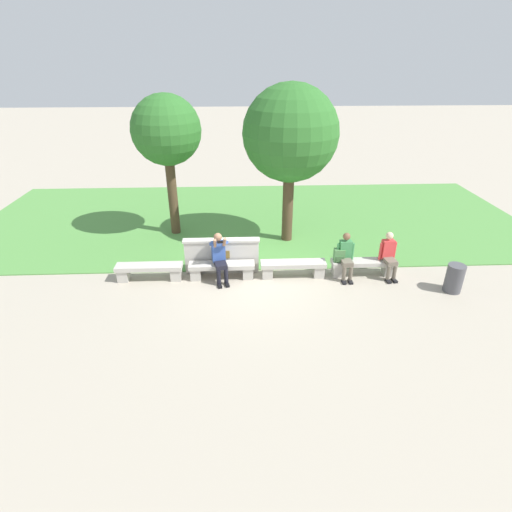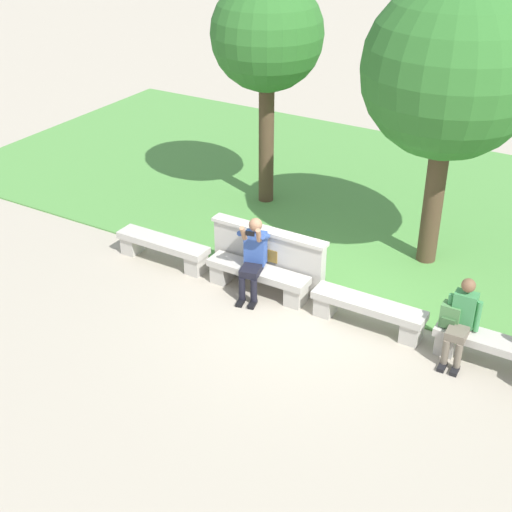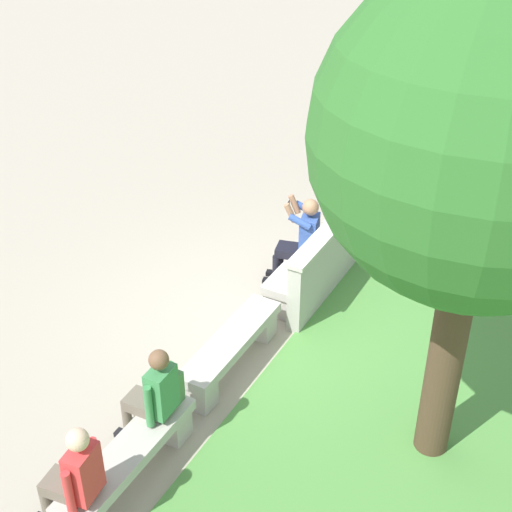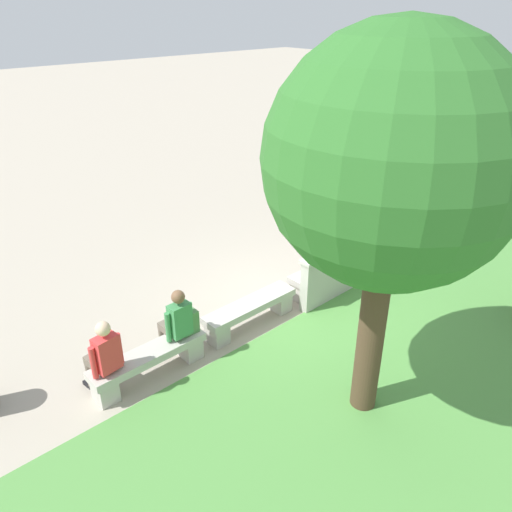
{
  "view_description": "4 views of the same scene",
  "coord_description": "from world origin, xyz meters",
  "px_view_note": "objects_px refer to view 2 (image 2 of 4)",
  "views": [
    {
      "loc": [
        -0.47,
        -9.54,
        5.5
      ],
      "look_at": [
        -0.06,
        -0.46,
        0.89
      ],
      "focal_mm": 28.0,
      "sensor_mm": 36.0,
      "label": 1
    },
    {
      "loc": [
        4.12,
        -8.64,
        6.34
      ],
      "look_at": [
        -0.71,
        -0.51,
        1.01
      ],
      "focal_mm": 50.0,
      "sensor_mm": 36.0,
      "label": 2
    },
    {
      "loc": [
        6.53,
        3.35,
        5.54
      ],
      "look_at": [
        -0.22,
        -0.32,
        0.8
      ],
      "focal_mm": 50.0,
      "sensor_mm": 36.0,
      "label": 3
    },
    {
      "loc": [
        5.61,
        5.28,
        4.92
      ],
      "look_at": [
        0.25,
        -0.66,
        0.82
      ],
      "focal_mm": 35.0,
      "sensor_mm": 36.0,
      "label": 4
    }
  ],
  "objects_px": {
    "bench_far": "(497,350)",
    "person_photographer": "(253,254)",
    "bench_mid": "(368,310)",
    "tree_left_background": "(451,72)",
    "backpack": "(451,316)",
    "tree_behind_wall": "(267,37)",
    "person_distant": "(461,318)",
    "bench_near": "(258,276)",
    "bench_main": "(163,247)"
  },
  "relations": [
    {
      "from": "bench_near",
      "to": "backpack",
      "type": "xyz_separation_m",
      "value": [
        3.19,
        -0.01,
        0.33
      ]
    },
    {
      "from": "bench_far",
      "to": "backpack",
      "type": "relative_size",
      "value": 4.15
    },
    {
      "from": "person_distant",
      "to": "tree_left_background",
      "type": "bearing_deg",
      "value": 117.58
    },
    {
      "from": "tree_left_background",
      "to": "bench_near",
      "type": "bearing_deg",
      "value": -130.16
    },
    {
      "from": "bench_near",
      "to": "person_distant",
      "type": "bearing_deg",
      "value": -1.13
    },
    {
      "from": "bench_far",
      "to": "person_distant",
      "type": "distance_m",
      "value": 0.67
    },
    {
      "from": "tree_left_background",
      "to": "bench_far",
      "type": "bearing_deg",
      "value": -52.73
    },
    {
      "from": "bench_far",
      "to": "person_photographer",
      "type": "distance_m",
      "value": 3.97
    },
    {
      "from": "bench_main",
      "to": "tree_behind_wall",
      "type": "relative_size",
      "value": 0.39
    },
    {
      "from": "bench_main",
      "to": "tree_behind_wall",
      "type": "bearing_deg",
      "value": 84.99
    },
    {
      "from": "person_photographer",
      "to": "tree_behind_wall",
      "type": "distance_m",
      "value": 4.48
    },
    {
      "from": "bench_mid",
      "to": "bench_near",
      "type": "bearing_deg",
      "value": 180.0
    },
    {
      "from": "tree_behind_wall",
      "to": "bench_main",
      "type": "bearing_deg",
      "value": -95.01
    },
    {
      "from": "bench_main",
      "to": "person_distant",
      "type": "xyz_separation_m",
      "value": [
        5.3,
        -0.07,
        0.38
      ]
    },
    {
      "from": "tree_behind_wall",
      "to": "tree_left_background",
      "type": "distance_m",
      "value": 3.79
    },
    {
      "from": "bench_near",
      "to": "tree_left_background",
      "type": "xyz_separation_m",
      "value": [
        2.05,
        2.43,
        3.1
      ]
    },
    {
      "from": "bench_mid",
      "to": "tree_left_background",
      "type": "bearing_deg",
      "value": 87.62
    },
    {
      "from": "bench_near",
      "to": "bench_main",
      "type": "bearing_deg",
      "value": 180.0
    },
    {
      "from": "bench_far",
      "to": "tree_behind_wall",
      "type": "height_order",
      "value": "tree_behind_wall"
    },
    {
      "from": "bench_main",
      "to": "person_photographer",
      "type": "height_order",
      "value": "person_photographer"
    },
    {
      "from": "person_photographer",
      "to": "tree_left_background",
      "type": "xyz_separation_m",
      "value": [
        2.09,
        2.5,
        2.66
      ]
    },
    {
      "from": "person_photographer",
      "to": "tree_left_background",
      "type": "relative_size",
      "value": 0.27
    },
    {
      "from": "person_distant",
      "to": "backpack",
      "type": "relative_size",
      "value": 2.94
    },
    {
      "from": "person_photographer",
      "to": "person_distant",
      "type": "relative_size",
      "value": 1.05
    },
    {
      "from": "person_photographer",
      "to": "person_distant",
      "type": "distance_m",
      "value": 3.4
    },
    {
      "from": "bench_main",
      "to": "bench_far",
      "type": "height_order",
      "value": "same"
    },
    {
      "from": "bench_near",
      "to": "backpack",
      "type": "distance_m",
      "value": 3.21
    },
    {
      "from": "person_photographer",
      "to": "backpack",
      "type": "relative_size",
      "value": 3.08
    },
    {
      "from": "person_photographer",
      "to": "backpack",
      "type": "bearing_deg",
      "value": 1.16
    },
    {
      "from": "bench_main",
      "to": "person_distant",
      "type": "bearing_deg",
      "value": -0.72
    },
    {
      "from": "bench_near",
      "to": "backpack",
      "type": "relative_size",
      "value": 4.15
    },
    {
      "from": "bench_near",
      "to": "bench_mid",
      "type": "height_order",
      "value": "same"
    },
    {
      "from": "bench_far",
      "to": "tree_left_background",
      "type": "bearing_deg",
      "value": 127.27
    },
    {
      "from": "person_distant",
      "to": "bench_main",
      "type": "bearing_deg",
      "value": 179.28
    },
    {
      "from": "bench_mid",
      "to": "tree_behind_wall",
      "type": "relative_size",
      "value": 0.39
    },
    {
      "from": "bench_far",
      "to": "person_distant",
      "type": "relative_size",
      "value": 1.41
    },
    {
      "from": "bench_main",
      "to": "bench_near",
      "type": "relative_size",
      "value": 1.0
    },
    {
      "from": "bench_main",
      "to": "tree_behind_wall",
      "type": "distance_m",
      "value": 4.42
    },
    {
      "from": "tree_left_background",
      "to": "backpack",
      "type": "bearing_deg",
      "value": -64.98
    },
    {
      "from": "person_distant",
      "to": "tree_left_background",
      "type": "xyz_separation_m",
      "value": [
        -1.3,
        2.5,
        2.72
      ]
    },
    {
      "from": "bench_far",
      "to": "person_photographer",
      "type": "relative_size",
      "value": 1.35
    },
    {
      "from": "person_distant",
      "to": "tree_left_background",
      "type": "height_order",
      "value": "tree_left_background"
    },
    {
      "from": "person_photographer",
      "to": "backpack",
      "type": "xyz_separation_m",
      "value": [
        3.23,
        0.07,
        -0.11
      ]
    },
    {
      "from": "bench_main",
      "to": "bench_mid",
      "type": "bearing_deg",
      "value": 0.0
    },
    {
      "from": "person_distant",
      "to": "person_photographer",
      "type": "bearing_deg",
      "value": -179.86
    },
    {
      "from": "bench_far",
      "to": "backpack",
      "type": "distance_m",
      "value": 0.78
    },
    {
      "from": "bench_near",
      "to": "tree_left_background",
      "type": "relative_size",
      "value": 0.37
    },
    {
      "from": "backpack",
      "to": "bench_far",
      "type": "bearing_deg",
      "value": 0.78
    },
    {
      "from": "person_photographer",
      "to": "tree_left_background",
      "type": "bearing_deg",
      "value": 50.11
    },
    {
      "from": "bench_mid",
      "to": "person_distant",
      "type": "bearing_deg",
      "value": -2.71
    }
  ]
}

